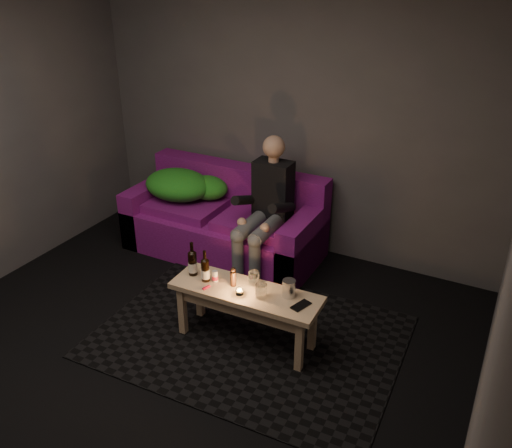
{
  "coord_description": "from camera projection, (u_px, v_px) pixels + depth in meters",
  "views": [
    {
      "loc": [
        1.97,
        -2.19,
        2.62
      ],
      "look_at": [
        0.1,
        1.37,
        0.61
      ],
      "focal_mm": 38.0,
      "sensor_mm": 36.0,
      "label": 1
    }
  ],
  "objects": [
    {
      "name": "floor",
      "position": [
        151.0,
        379.0,
        3.72
      ],
      "size": [
        4.5,
        4.5,
        0.0
      ],
      "primitive_type": "plane",
      "color": "black",
      "rests_on": "ground"
    },
    {
      "name": "room",
      "position": [
        175.0,
        129.0,
        3.36
      ],
      "size": [
        4.5,
        4.5,
        4.5
      ],
      "color": "silver",
      "rests_on": "ground"
    },
    {
      "name": "rug",
      "position": [
        249.0,
        336.0,
        4.13
      ],
      "size": [
        2.27,
        1.68,
        0.01
      ],
      "primitive_type": "cube",
      "rotation": [
        0.0,
        0.0,
        0.03
      ],
      "color": "black",
      "rests_on": "floor"
    },
    {
      "name": "sofa",
      "position": [
        226.0,
        223.0,
        5.22
      ],
      "size": [
        1.85,
        0.83,
        0.8
      ],
      "color": "#640D55",
      "rests_on": "floor"
    },
    {
      "name": "green_blanket",
      "position": [
        184.0,
        185.0,
        5.27
      ],
      "size": [
        0.81,
        0.56,
        0.28
      ],
      "color": "#1A8F27",
      "rests_on": "sofa"
    },
    {
      "name": "person",
      "position": [
        265.0,
        206.0,
        4.74
      ],
      "size": [
        0.33,
        0.77,
        1.24
      ],
      "color": "black",
      "rests_on": "sofa"
    },
    {
      "name": "coffee_table",
      "position": [
        246.0,
        299.0,
        3.92
      ],
      "size": [
        1.12,
        0.39,
        0.45
      ],
      "rotation": [
        0.0,
        0.0,
        0.03
      ],
      "color": "tan",
      "rests_on": "rug"
    },
    {
      "name": "beer_bottle_a",
      "position": [
        193.0,
        263.0,
        4.03
      ],
      "size": [
        0.07,
        0.07,
        0.27
      ],
      "color": "black",
      "rests_on": "coffee_table"
    },
    {
      "name": "beer_bottle_b",
      "position": [
        205.0,
        270.0,
        3.96
      ],
      "size": [
        0.06,
        0.06,
        0.25
      ],
      "color": "black",
      "rests_on": "coffee_table"
    },
    {
      "name": "salt_shaker",
      "position": [
        215.0,
        276.0,
        3.97
      ],
      "size": [
        0.05,
        0.05,
        0.09
      ],
      "primitive_type": "cylinder",
      "rotation": [
        0.0,
        0.0,
        -0.17
      ],
      "color": "silver",
      "rests_on": "coffee_table"
    },
    {
      "name": "pepper_mill",
      "position": [
        233.0,
        279.0,
        3.92
      ],
      "size": [
        0.05,
        0.05,
        0.11
      ],
      "primitive_type": "cylinder",
      "rotation": [
        0.0,
        0.0,
        0.21
      ],
      "color": "black",
      "rests_on": "coffee_table"
    },
    {
      "name": "tumbler_back",
      "position": [
        254.0,
        278.0,
        3.94
      ],
      "size": [
        0.09,
        0.09,
        0.1
      ],
      "primitive_type": "cylinder",
      "rotation": [
        0.0,
        0.0,
        -0.16
      ],
      "color": "white",
      "rests_on": "coffee_table"
    },
    {
      "name": "tealight",
      "position": [
        240.0,
        291.0,
        3.83
      ],
      "size": [
        0.06,
        0.06,
        0.04
      ],
      "color": "white",
      "rests_on": "coffee_table"
    },
    {
      "name": "tumbler_front",
      "position": [
        261.0,
        291.0,
        3.78
      ],
      "size": [
        0.1,
        0.1,
        0.1
      ],
      "primitive_type": "cylinder",
      "rotation": [
        0.0,
        0.0,
        -0.22
      ],
      "color": "white",
      "rests_on": "coffee_table"
    },
    {
      "name": "steel_cup",
      "position": [
        289.0,
        288.0,
        3.79
      ],
      "size": [
        0.11,
        0.11,
        0.13
      ],
      "primitive_type": "cylinder",
      "rotation": [
        0.0,
        0.0,
        0.23
      ],
      "color": "silver",
      "rests_on": "coffee_table"
    },
    {
      "name": "smartphone",
      "position": [
        301.0,
        306.0,
        3.71
      ],
      "size": [
        0.12,
        0.16,
        0.01
      ],
      "primitive_type": "cube",
      "rotation": [
        0.0,
        0.0,
        -0.32
      ],
      "color": "black",
      "rests_on": "coffee_table"
    },
    {
      "name": "red_lighter",
      "position": [
        206.0,
        287.0,
        3.91
      ],
      "size": [
        0.04,
        0.07,
        0.01
      ],
      "primitive_type": "cube",
      "rotation": [
        0.0,
        0.0,
        -0.3
      ],
      "color": "red",
      "rests_on": "coffee_table"
    }
  ]
}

